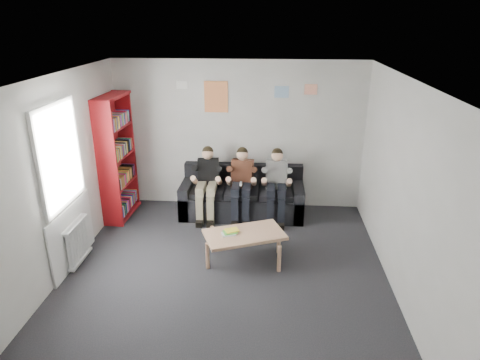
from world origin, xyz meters
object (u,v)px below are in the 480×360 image
object	(u,v)px
sofa	(242,197)
bookshelf	(118,158)
person_left	(207,183)
person_right	(276,186)
coffee_table	(244,236)
person_middle	(242,184)

from	to	relation	value
sofa	bookshelf	distance (m)	2.30
bookshelf	person_left	bearing A→B (deg)	4.30
person_left	person_right	world-z (taller)	person_left
bookshelf	coffee_table	distance (m)	2.78
person_middle	person_right	bearing A→B (deg)	7.08
sofa	person_right	xyz separation A→B (m)	(0.61, -0.20, 0.33)
bookshelf	person_left	xyz separation A→B (m)	(1.55, 0.03, -0.45)
bookshelf	person_right	size ratio (longest dim) A/B	1.73
coffee_table	person_right	xyz separation A→B (m)	(0.46, 1.43, 0.24)
person_middle	sofa	bearing A→B (deg)	97.03
sofa	person_left	bearing A→B (deg)	-162.07
sofa	person_right	bearing A→B (deg)	-17.90
sofa	bookshelf	size ratio (longest dim) A/B	1.00
person_middle	person_right	size ratio (longest dim) A/B	1.00
bookshelf	person_middle	world-z (taller)	bookshelf
sofa	person_middle	world-z (taller)	person_middle
bookshelf	coffee_table	size ratio (longest dim) A/B	1.92
person_left	person_right	size ratio (longest dim) A/B	1.01
coffee_table	person_middle	world-z (taller)	person_middle
sofa	coffee_table	world-z (taller)	sofa
bookshelf	person_right	distance (m)	2.80
sofa	person_middle	bearing A→B (deg)	-90.00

